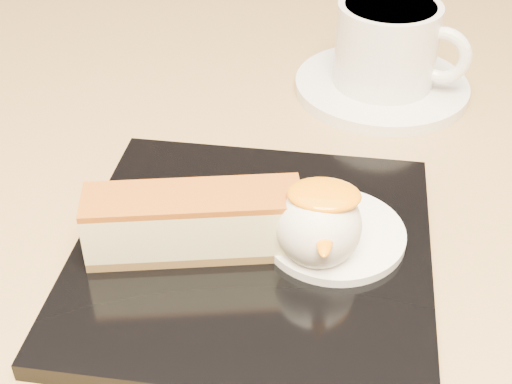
# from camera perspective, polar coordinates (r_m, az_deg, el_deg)

# --- Properties ---
(table) EXTENTS (0.80, 0.80, 0.72)m
(table) POSITION_cam_1_polar(r_m,az_deg,el_deg) (0.64, -3.38, -9.57)
(table) COLOR black
(table) RESTS_ON ground
(dessert_plate) EXTENTS (0.23, 0.23, 0.01)m
(dessert_plate) POSITION_cam_1_polar(r_m,az_deg,el_deg) (0.45, -0.29, -5.00)
(dessert_plate) COLOR black
(dessert_plate) RESTS_ON table
(cheesecake) EXTENTS (0.13, 0.06, 0.04)m
(cheesecake) POSITION_cam_1_polar(r_m,az_deg,el_deg) (0.43, -5.01, -2.42)
(cheesecake) COLOR brown
(cheesecake) RESTS_ON dessert_plate
(cream_smear) EXTENTS (0.09, 0.09, 0.01)m
(cream_smear) POSITION_cam_1_polar(r_m,az_deg,el_deg) (0.45, 6.25, -3.35)
(cream_smear) COLOR white
(cream_smear) RESTS_ON dessert_plate
(ice_cream_scoop) EXTENTS (0.05, 0.05, 0.05)m
(ice_cream_scoop) POSITION_cam_1_polar(r_m,az_deg,el_deg) (0.42, 5.02, -2.68)
(ice_cream_scoop) COLOR white
(ice_cream_scoop) RESTS_ON cream_smear
(mango_sauce) EXTENTS (0.04, 0.03, 0.01)m
(mango_sauce) POSITION_cam_1_polar(r_m,az_deg,el_deg) (0.41, 5.47, -0.23)
(mango_sauce) COLOR orange
(mango_sauce) RESTS_ON ice_cream_scoop
(mint_sprig) EXTENTS (0.03, 0.02, 0.00)m
(mint_sprig) POSITION_cam_1_polar(r_m,az_deg,el_deg) (0.47, 2.77, -0.82)
(mint_sprig) COLOR #287B31
(mint_sprig) RESTS_ON cream_smear
(saucer) EXTENTS (0.15, 0.15, 0.01)m
(saucer) POSITION_cam_1_polar(r_m,az_deg,el_deg) (0.64, 9.99, 8.33)
(saucer) COLOR white
(saucer) RESTS_ON table
(coffee_cup) EXTENTS (0.11, 0.09, 0.07)m
(coffee_cup) POSITION_cam_1_polar(r_m,az_deg,el_deg) (0.62, 10.60, 11.62)
(coffee_cup) COLOR white
(coffee_cup) RESTS_ON saucer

